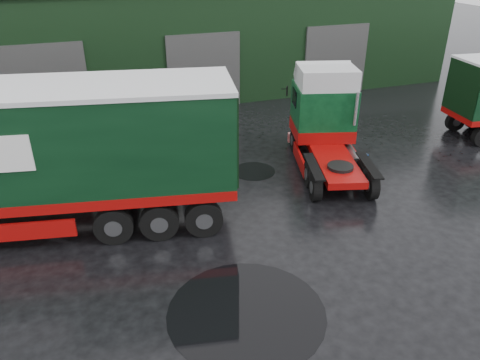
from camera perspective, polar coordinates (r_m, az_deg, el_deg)
name	(u,v)px	position (r m, az deg, el deg)	size (l,w,h in m)	color
ground	(268,258)	(13.98, 3.44, -9.50)	(100.00, 100.00, 0.00)	black
warehouse	(178,31)	(31.38, -7.55, 17.58)	(32.40, 12.40, 6.30)	black
hero_tractor	(333,126)	(18.44, 11.26, 6.43)	(2.66, 6.28, 3.90)	#0A3A1B
wash_bucket	(364,157)	(20.47, 14.93, 2.68)	(0.30, 0.30, 0.28)	#073CA6
puddle_0	(246,313)	(12.23, 0.79, -15.87)	(4.03, 4.03, 0.01)	black
puddle_1	(254,171)	(18.92, 1.69, 1.10)	(1.73, 1.73, 0.01)	black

